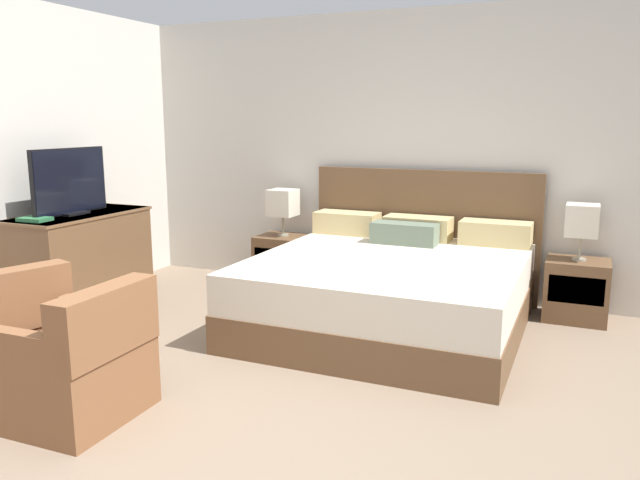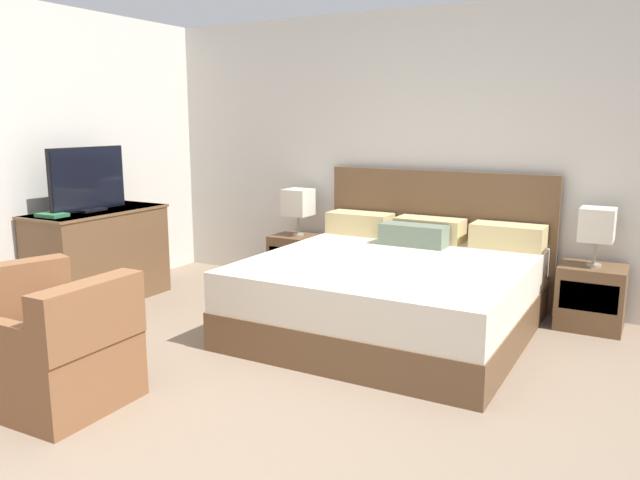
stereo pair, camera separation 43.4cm
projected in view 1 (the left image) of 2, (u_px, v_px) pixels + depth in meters
name	position (u px, v px, depth m)	size (l,w,h in m)	color
ground_plane	(196.00, 460.00, 3.01)	(9.98, 9.98, 0.00)	#84705B
wall_back	(400.00, 155.00, 5.78)	(6.49, 0.06, 2.59)	beige
wall_left	(11.00, 160.00, 5.04)	(0.06, 5.13, 2.59)	beige
bed	(391.00, 287.00, 4.91)	(2.07, 2.10, 1.17)	brown
nightstand_left	(283.00, 261.00, 6.14)	(0.49, 0.41, 0.50)	brown
nightstand_right	(576.00, 290.00, 5.08)	(0.49, 0.41, 0.50)	brown
table_lamp_left	(283.00, 203.00, 6.03)	(0.25, 0.25, 0.46)	gray
table_lamp_right	(582.00, 221.00, 4.97)	(0.25, 0.25, 0.46)	gray
dresser	(82.00, 260.00, 5.38)	(0.58, 1.22, 0.83)	brown
tv	(70.00, 183.00, 5.18)	(0.18, 0.78, 0.55)	black
book_red_cover	(35.00, 219.00, 4.89)	(0.23, 0.16, 0.03)	#2D7042
armchair_by_window	(0.00, 339.00, 3.85)	(0.87, 0.86, 0.76)	brown
armchair_companion	(76.00, 368.00, 3.40)	(0.71, 0.70, 0.76)	brown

